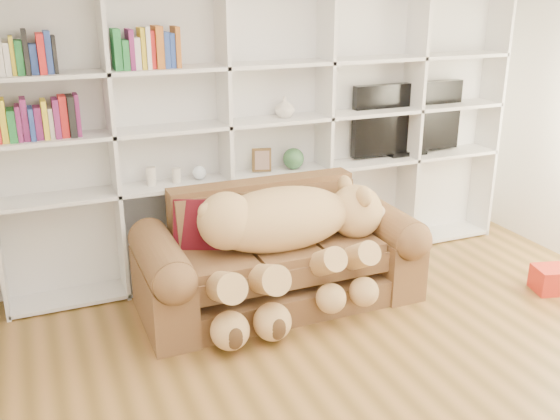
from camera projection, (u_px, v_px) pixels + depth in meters
name	position (u px, v px, depth m)	size (l,w,h in m)	color
wall_back	(267.00, 110.00, 5.25)	(5.00, 0.02, 2.70)	white
bookshelf	(246.00, 120.00, 5.06)	(4.43, 0.35, 2.40)	silver
sofa	(278.00, 261.00, 4.81)	(2.12, 0.92, 0.89)	brown
teddy_bear	(287.00, 234.00, 4.55)	(1.61, 0.88, 0.94)	tan
throw_pillow	(202.00, 226.00, 4.63)	(0.40, 0.13, 0.40)	maroon
gift_box	(550.00, 279.00, 5.03)	(0.26, 0.24, 0.20)	red
tv	(407.00, 120.00, 5.66)	(1.11, 0.18, 0.66)	black
picture_frame	(262.00, 160.00, 5.16)	(0.16, 0.03, 0.20)	#533B1C
green_vase	(293.00, 159.00, 5.28)	(0.18, 0.18, 0.18)	#305F36
figurine_tall	(151.00, 176.00, 4.84)	(0.07, 0.07, 0.15)	beige
figurine_short	(176.00, 175.00, 4.92)	(0.07, 0.07, 0.12)	beige
snow_globe	(199.00, 173.00, 4.99)	(0.11, 0.11, 0.11)	white
shelf_vase	(285.00, 107.00, 5.10)	(0.16, 0.16, 0.17)	beige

